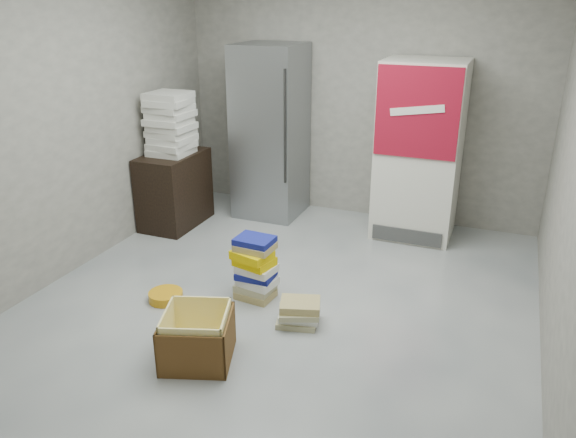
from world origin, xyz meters
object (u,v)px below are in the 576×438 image
at_px(steel_fridge, 271,132).
at_px(coke_cooler, 419,150).
at_px(phonebook_stack_main, 255,268).
at_px(cardboard_box, 197,340).
at_px(wood_shelf, 175,189).

bearing_deg(steel_fridge, coke_cooler, -0.18).
height_order(phonebook_stack_main, cardboard_box, phonebook_stack_main).
bearing_deg(coke_cooler, cardboard_box, -109.10).
height_order(steel_fridge, wood_shelf, steel_fridge).
xyz_separation_m(wood_shelf, cardboard_box, (1.50, -2.10, -0.25)).
height_order(wood_shelf, phonebook_stack_main, wood_shelf).
distance_m(steel_fridge, wood_shelf, 1.23).
relative_size(phonebook_stack_main, cardboard_box, 0.93).
distance_m(steel_fridge, coke_cooler, 1.65).
distance_m(coke_cooler, cardboard_box, 3.08).
bearing_deg(wood_shelf, cardboard_box, -54.38).
bearing_deg(cardboard_box, phonebook_stack_main, 70.67).
relative_size(wood_shelf, cardboard_box, 1.35).
bearing_deg(wood_shelf, phonebook_stack_main, -37.71).
bearing_deg(coke_cooler, steel_fridge, 179.82).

